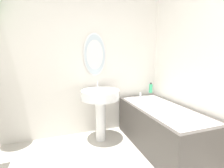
# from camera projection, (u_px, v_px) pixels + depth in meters

# --- Properties ---
(wall_back) EXTENTS (2.99, 0.42, 2.40)m
(wall_back) POSITION_uv_depth(u_px,v_px,m) (63.00, 53.00, 2.41)
(wall_back) COLOR silver
(wall_back) RESTS_ON ground_plane
(wall_right) EXTENTS (0.06, 2.36, 2.40)m
(wall_right) POSITION_uv_depth(u_px,v_px,m) (212.00, 62.00, 1.91)
(wall_right) COLOR silver
(wall_right) RESTS_ON ground_plane
(pedestal_sink) EXTENTS (0.56, 0.56, 0.88)m
(pedestal_sink) POSITION_uv_depth(u_px,v_px,m) (100.00, 101.00, 2.38)
(pedestal_sink) COLOR white
(pedestal_sink) RESTS_ON ground_plane
(bathtub) EXTENTS (0.69, 1.43, 0.64)m
(bathtub) POSITION_uv_depth(u_px,v_px,m) (161.00, 126.00, 2.26)
(bathtub) COLOR #4C4742
(bathtub) RESTS_ON ground_plane
(shampoo_bottle) EXTENTS (0.06, 0.06, 0.17)m
(shampoo_bottle) POSITION_uv_depth(u_px,v_px,m) (151.00, 88.00, 2.78)
(shampoo_bottle) COLOR #38B275
(shampoo_bottle) RESTS_ON bathtub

